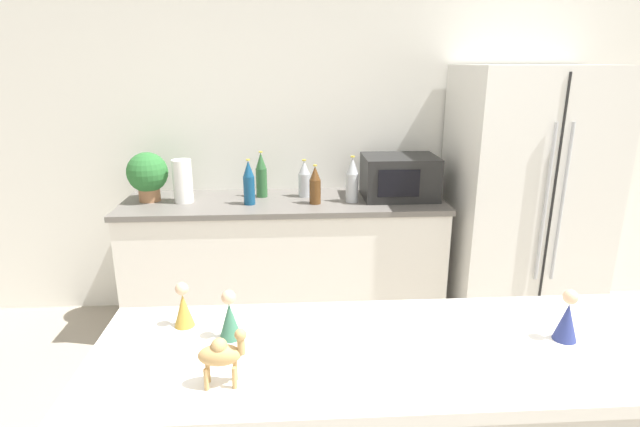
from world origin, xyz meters
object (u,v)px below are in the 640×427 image
Objects in this scene: microwave at (399,177)px; paper_towel_roll at (183,181)px; refrigerator at (523,201)px; back_bottle_4 at (352,180)px; back_bottle_3 at (304,179)px; wise_man_figurine_blue at (230,318)px; potted_plant at (148,174)px; back_bottle_1 at (261,175)px; back_bottle_2 at (315,185)px; camel_figurine at (222,353)px; wise_man_figurine_crimson at (183,307)px; wise_man_figurine_purple at (567,319)px; back_bottle_0 at (249,183)px.

paper_towel_roll is at bearing -178.93° from microwave.
back_bottle_4 is at bearing 179.66° from refrigerator.
back_bottle_3 is 0.84× the size of back_bottle_4.
back_bottle_3 is 2.03m from wise_man_figurine_blue.
back_bottle_1 is (0.72, 0.06, -0.03)m from potted_plant.
back_bottle_2 is 1.00× the size of back_bottle_3.
refrigerator is at bearing -6.56° from microwave.
refrigerator is 1.74m from back_bottle_1.
potted_plant is 0.73m from back_bottle_1.
camel_figurine is (-0.32, -2.05, 0.10)m from back_bottle_2.
wise_man_figurine_crimson is (-1.03, -1.88, 0.06)m from microwave.
microwave is 0.58m from back_bottle_2.
microwave is 2.02m from wise_man_figurine_purple.
wise_man_figurine_purple is at bearing -7.56° from wise_man_figurine_crimson.
back_bottle_4 reaches higher than camel_figurine.
back_bottle_0 is 0.42m from back_bottle_2.
refrigerator is at bearing 43.95° from wise_man_figurine_crimson.
paper_towel_roll is 1.89m from wise_man_figurine_crimson.
potted_plant is (-2.45, 0.11, 0.19)m from refrigerator.
back_bottle_4 is at bearing 68.40° from wise_man_figurine_crimson.
refrigerator is at bearing 0.92° from back_bottle_2.
potted_plant reaches higher than back_bottle_3.
paper_towel_roll is 0.85m from back_bottle_2.
back_bottle_2 is (-1.38, -0.02, 0.13)m from refrigerator.
camel_figurine reaches higher than paper_towel_roll.
camel_figurine is 1.07× the size of wise_man_figurine_crimson.
microwave is 1.60× the size of back_bottle_4.
microwave is at bearing -0.65° from potted_plant.
camel_figurine is at bearing -76.29° from paper_towel_roll.
back_bottle_1 is at bearing 174.33° from refrigerator.
microwave is 0.99m from back_bottle_0.
back_bottle_2 is 2.07m from camel_figurine.
microwave is (1.64, -0.02, -0.04)m from potted_plant.
wise_man_figurine_purple is (0.91, 0.15, -0.02)m from camel_figurine.
wise_man_figurine_blue is (0.51, -1.93, 0.06)m from paper_towel_roll.
wise_man_figurine_blue is at bearing -89.48° from back_bottle_1.
refrigerator is 6.26× the size of paper_towel_roll.
back_bottle_4 is (1.31, -0.11, -0.03)m from potted_plant.
back_bottle_0 is at bearing -110.79° from back_bottle_1.
wise_man_figurine_purple reaches higher than wise_man_figurine_crimson.
microwave is 0.34m from back_bottle_4.
back_bottle_3 is at bearing 109.38° from back_bottle_2.
paper_towel_roll is at bearing 103.71° from camel_figurine.
microwave is 3.36× the size of wise_man_figurine_blue.
refrigerator is 2.69m from camel_figurine.
microwave reaches higher than back_bottle_2.
back_bottle_3 is 1.98m from wise_man_figurine_crimson.
microwave reaches higher than back_bottle_3.
back_bottle_2 is at bearing 79.82° from wise_man_figurine_blue.
wise_man_figurine_purple is (-0.79, -1.92, 0.22)m from refrigerator.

